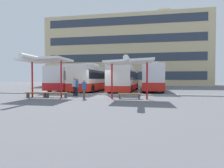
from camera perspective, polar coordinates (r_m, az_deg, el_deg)
name	(u,v)px	position (r m, az deg, el deg)	size (l,w,h in m)	color
ground_plane	(97,95)	(17.52, -4.85, -3.62)	(160.00, 160.00, 0.00)	slate
terminal_building	(126,54)	(50.89, 4.65, 9.68)	(40.86, 15.91, 20.27)	#D1BC8C
coach_bus_0	(71,79)	(26.15, -13.18, 1.52)	(3.07, 11.78, 3.46)	silver
coach_bus_1	(95,79)	(23.88, -5.63, 1.66)	(3.42, 11.48, 3.54)	silver
coach_bus_2	(125,79)	(23.87, 4.39, 1.62)	(3.16, 12.62, 3.45)	silver
coach_bus_3	(152,78)	(24.52, 12.90, 1.83)	(2.81, 10.32, 3.72)	silver
lane_stripe_0	(56,90)	(27.13, -17.60, -1.84)	(0.16, 14.00, 0.01)	white
lane_stripe_1	(82,90)	(25.55, -9.56, -1.99)	(0.16, 14.00, 0.01)	white
lane_stripe_2	(110,91)	(24.54, -0.67, -2.12)	(0.16, 14.00, 0.01)	white
lane_stripe_3	(139,91)	(24.15, 8.75, -2.20)	(0.16, 14.00, 0.01)	white
lane_stripe_4	(170,91)	(24.43, 18.21, -2.21)	(0.16, 14.00, 0.01)	white
waiting_shelter_0	(45,61)	(16.13, -20.96, 7.01)	(3.72, 4.97, 3.38)	red
bench_0	(36,93)	(16.70, -23.27, -2.83)	(1.85, 0.59, 0.45)	brown
bench_1	(57,94)	(15.96, -17.47, -2.97)	(1.96, 0.53, 0.45)	brown
waiting_shelter_1	(129,63)	(13.92, 5.52, 6.93)	(3.80, 4.57, 3.13)	red
bench_2	(129,95)	(14.33, 5.61, -3.42)	(1.87, 0.53, 0.45)	brown
platform_kerb	(98,94)	(17.88, -4.55, -3.32)	(44.00, 0.24, 0.12)	#ADADA8
waiting_passenger_0	(75,85)	(17.13, -11.94, -0.33)	(0.55, 0.36, 1.75)	black
waiting_passenger_1	(84,88)	(14.49, -9.03, -1.22)	(0.25, 0.46, 1.55)	brown
waiting_passenger_2	(77,86)	(16.89, -11.24, -0.55)	(0.35, 0.53, 1.67)	black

